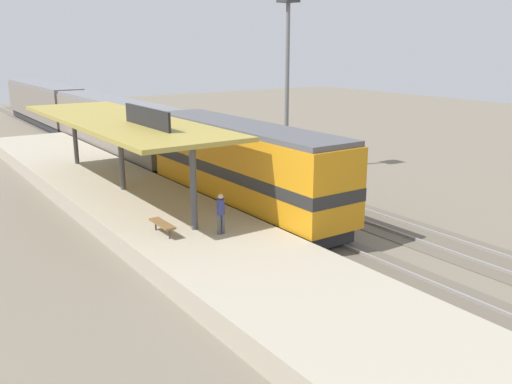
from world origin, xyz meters
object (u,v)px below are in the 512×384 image
object	(u,v)px
light_mast	(288,45)
person_waiting	(221,212)
platform_bench	(162,224)
locomotive	(243,167)
passenger_carriage_front	(114,126)
passenger_carriage_rear	(44,103)

from	to	relation	value
light_mast	person_waiting	bearing A→B (deg)	-137.12
person_waiting	platform_bench	bearing A→B (deg)	146.63
platform_bench	locomotive	world-z (taller)	locomotive
locomotive	light_mast	world-z (taller)	light_mast
passenger_carriage_front	person_waiting	size ratio (longest dim) A/B	11.70
locomotive	passenger_carriage_front	xyz separation A→B (m)	(0.00, 18.00, -0.10)
passenger_carriage_front	locomotive	bearing A→B (deg)	-90.00
platform_bench	passenger_carriage_front	size ratio (longest dim) A/B	0.09
locomotive	light_mast	distance (m)	11.78
passenger_carriage_rear	person_waiting	xyz separation A→B (m)	(-4.00, -43.28, -0.46)
platform_bench	light_mast	size ratio (longest dim) A/B	0.15
light_mast	person_waiting	size ratio (longest dim) A/B	6.84
platform_bench	person_waiting	size ratio (longest dim) A/B	0.99
locomotive	passenger_carriage_rear	size ratio (longest dim) A/B	0.72
passenger_carriage_front	person_waiting	distance (m)	22.84
platform_bench	passenger_carriage_rear	distance (m)	42.40
passenger_carriage_rear	person_waiting	size ratio (longest dim) A/B	11.70
platform_bench	passenger_carriage_rear	size ratio (longest dim) A/B	0.09
light_mast	passenger_carriage_front	bearing A→B (deg)	124.10
person_waiting	passenger_carriage_front	bearing A→B (deg)	79.91
person_waiting	passenger_carriage_rear	bearing A→B (deg)	84.72
platform_bench	light_mast	bearing A→B (deg)	34.94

